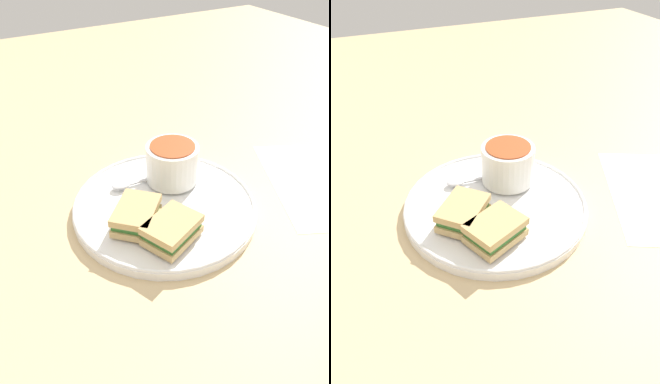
# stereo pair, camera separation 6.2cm
# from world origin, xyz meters

# --- Properties ---
(ground_plane) EXTENTS (2.40, 2.40, 0.00)m
(ground_plane) POSITION_xyz_m (0.00, 0.00, 0.00)
(ground_plane) COLOR #D1B27F
(plate) EXTENTS (0.31, 0.31, 0.02)m
(plate) POSITION_xyz_m (0.00, 0.00, 0.01)
(plate) COLOR white
(plate) RESTS_ON ground_plane
(soup_bowl) EXTENTS (0.09, 0.09, 0.07)m
(soup_bowl) POSITION_xyz_m (-0.04, -0.05, 0.05)
(soup_bowl) COLOR white
(soup_bowl) RESTS_ON plate
(spoon) EXTENTS (0.11, 0.03, 0.01)m
(spoon) POSITION_xyz_m (0.04, -0.07, 0.02)
(spoon) COLOR silver
(spoon) RESTS_ON plate
(sandwich_half_near) EXTENTS (0.10, 0.10, 0.03)m
(sandwich_half_near) POSITION_xyz_m (0.07, 0.03, 0.04)
(sandwich_half_near) COLOR tan
(sandwich_half_near) RESTS_ON plate
(sandwich_half_far) EXTENTS (0.10, 0.09, 0.03)m
(sandwich_half_far) POSITION_xyz_m (0.03, 0.08, 0.04)
(sandwich_half_far) COLOR tan
(sandwich_half_far) RESTS_ON plate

